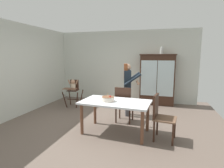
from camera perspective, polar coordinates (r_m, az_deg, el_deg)
ground_plane at (r=4.75m, az=-2.55°, el=-12.68°), size 6.24×6.24×0.00m
wall_back at (r=6.97m, az=4.10°, el=5.65°), size 5.32×0.06×2.70m
wall_left at (r=5.81m, az=-28.20°, el=3.95°), size 0.06×5.32×2.70m
china_cabinet at (r=6.61m, az=14.21°, el=1.42°), size 1.25×0.48×1.82m
ceramic_vase at (r=6.57m, az=15.64°, el=10.24°), size 0.13×0.13×0.27m
high_chair_with_toddler at (r=6.32m, az=-12.38°, el=-1.24°), size 0.63×0.73×0.95m
adult_person at (r=5.21m, az=5.03°, el=0.29°), size 0.58×0.56×1.53m
dining_table at (r=4.06m, az=1.10°, el=-6.85°), size 1.60×0.99×0.74m
birthday_cake at (r=4.02m, az=-1.31°, el=-4.80°), size 0.28×0.28×0.19m
dining_chair_far_side at (r=4.68m, az=3.75°, el=-5.84°), size 0.46×0.46×0.96m
dining_chair_right_end at (r=3.90m, az=15.18°, el=-9.20°), size 0.50×0.50×0.96m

